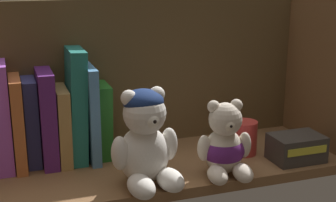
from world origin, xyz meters
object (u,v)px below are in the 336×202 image
Objects in this scene: book_9 at (89,111)px; teddy_bear_smaller at (225,146)px; book_7 at (61,123)px; book_8 at (75,104)px; teddy_bear_larger at (146,140)px; book_5 at (31,121)px; book_4 at (17,121)px; book_10 at (101,119)px; book_3 at (0,115)px; pillar_candle at (244,138)px; book_6 at (46,116)px; small_product_box at (296,148)px.

teddy_bear_smaller is (21.98, -17.63, -3.95)cm from book_9.
book_7 is 0.67× the size of book_8.
teddy_bear_larger is (12.56, -16.94, 0.75)cm from book_7.
book_7 is at bearing 126.55° from teddy_bear_larger.
teddy_bear_smaller is at bearing -27.84° from book_5.
book_4 reaches higher than book_10.
book_8 is 1.57× the size of teddy_bear_smaller.
teddy_bear_smaller is (38.91, -17.63, -4.75)cm from book_3.
book_10 is 2.15× the size of pillar_candle.
book_4 is 1.18× the size of book_7.
book_3 is at bearing 180.00° from book_6.
book_7 is 0.86× the size of teddy_bear_larger.
book_6 is 2.68× the size of pillar_candle.
book_6 is 1.31× the size of teddy_bear_smaller.
book_5 is (5.53, -0.00, -1.83)cm from book_3.
book_8 is 30.84cm from teddy_bear_smaller.
book_8 is 3.17cm from book_9.
book_8 is at bearing -180.00° from book_10.
pillar_candle is at bearing -14.93° from book_7.
book_5 is 52.91cm from small_product_box.
book_9 reaches higher than book_5.
teddy_bear_smaller is at bearing -2.61° from teddy_bear_larger.
book_10 is at bearing 0.00° from book_8.
pillar_candle is (33.03, -9.59, -7.77)cm from book_8.
book_10 is at bearing 0.00° from book_3.
book_5 reaches higher than book_7.
book_5 is 9.12cm from book_8.
book_7 is at bearing 0.00° from book_6.
book_8 is 19.70cm from teddy_bear_larger.
book_4 is at bearing -180.00° from book_5.
small_product_box is at bearing -39.08° from pillar_candle.
book_3 is at bearing 163.65° from small_product_box.
book_8 is 45.21cm from small_product_box.
book_4 is 55.34cm from small_product_box.
book_6 is at bearing -180.00° from book_9.
book_9 reaches higher than pillar_candle.
teddy_bear_larger is 25.00cm from pillar_candle.
book_8 reaches higher than teddy_bear_smaller.
book_9 is at bearing -180.00° from book_10.
pillar_candle is at bearing -13.88° from book_6.
small_product_box is at bearing -18.05° from book_5.
book_10 is (19.40, 0.00, -2.85)cm from book_3.
teddy_bear_larger is at bearing -42.74° from book_5.
book_3 is 1.18× the size of teddy_bear_larger.
book_6 is 1.24× the size of book_10.
book_9 is (2.69, 0.00, -1.68)cm from book_8.
small_product_box is (31.66, 0.65, -5.68)cm from teddy_bear_larger.
small_product_box is (55.52, -16.29, -7.74)cm from book_3.
book_8 is at bearing -0.00° from book_7.
book_4 is 1.19× the size of book_10.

